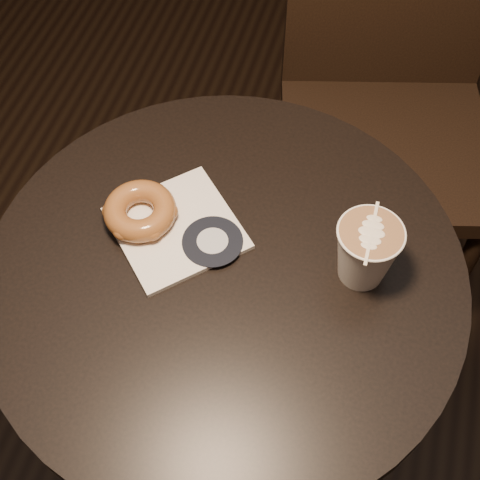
# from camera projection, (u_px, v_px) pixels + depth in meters

# --- Properties ---
(cafe_table) EXTENTS (0.70, 0.70, 0.75)m
(cafe_table) POSITION_uv_depth(u_px,v_px,m) (227.00, 330.00, 1.13)
(cafe_table) COLOR black
(cafe_table) RESTS_ON ground
(chair) EXTENTS (0.53, 0.53, 1.11)m
(chair) POSITION_uv_depth(u_px,v_px,m) (391.00, 71.00, 1.38)
(chair) COLOR black
(chair) RESTS_ON ground
(pastry_bag) EXTENTS (0.24, 0.24, 0.01)m
(pastry_bag) POSITION_uv_depth(u_px,v_px,m) (176.00, 228.00, 0.99)
(pastry_bag) COLOR white
(pastry_bag) RESTS_ON cafe_table
(doughnut) EXTENTS (0.11, 0.11, 0.03)m
(doughnut) POSITION_uv_depth(u_px,v_px,m) (140.00, 211.00, 0.99)
(doughnut) COLOR brown
(doughnut) RESTS_ON pastry_bag
(latte_cup) EXTENTS (0.09, 0.09, 0.10)m
(latte_cup) POSITION_uv_depth(u_px,v_px,m) (366.00, 253.00, 0.91)
(latte_cup) COLOR silver
(latte_cup) RESTS_ON cafe_table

